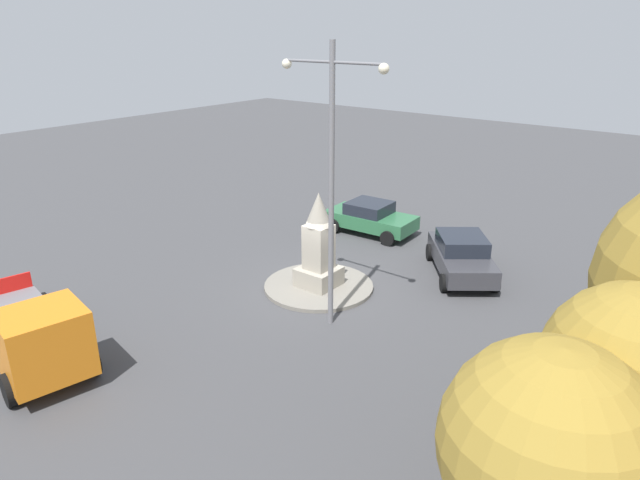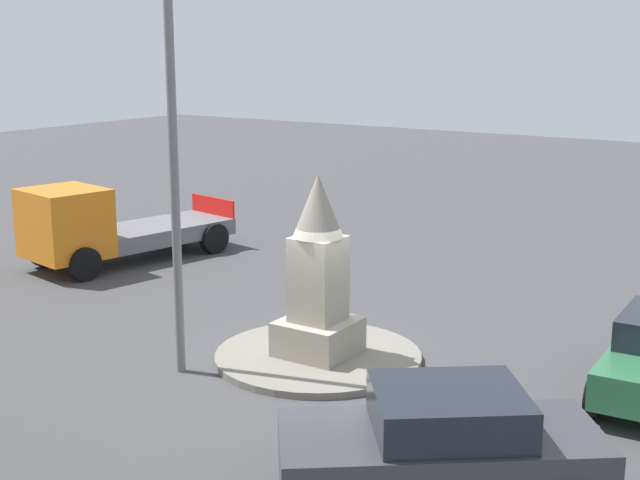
{
  "view_description": "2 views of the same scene",
  "coord_description": "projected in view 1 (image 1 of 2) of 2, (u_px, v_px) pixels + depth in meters",
  "views": [
    {
      "loc": [
        -11.18,
        14.15,
        8.63
      ],
      "look_at": [
        -0.4,
        0.43,
        2.02
      ],
      "focal_mm": 31.79,
      "sensor_mm": 36.0,
      "label": 1
    },
    {
      "loc": [
        -12.87,
        -8.55,
        5.78
      ],
      "look_at": [
        0.4,
        0.22,
        2.17
      ],
      "focal_mm": 49.55,
      "sensor_mm": 36.0,
      "label": 2
    }
  ],
  "objects": [
    {
      "name": "ground_plane",
      "position": [
        319.0,
        288.0,
        19.93
      ],
      "size": [
        80.0,
        80.0,
        0.0
      ],
      "primitive_type": "plane",
      "color": "#424244"
    },
    {
      "name": "traffic_island",
      "position": [
        319.0,
        286.0,
        19.9
      ],
      "size": [
        3.83,
        3.83,
        0.13
      ],
      "primitive_type": "cylinder",
      "color": "gray",
      "rests_on": "ground"
    },
    {
      "name": "monument",
      "position": [
        319.0,
        246.0,
        19.36
      ],
      "size": [
        1.3,
        1.3,
        3.35
      ],
      "color": "#9E9687",
      "rests_on": "traffic_island"
    },
    {
      "name": "streetlamp",
      "position": [
        332.0,
        166.0,
        15.84
      ],
      "size": [
        3.47,
        0.28,
        8.31
      ],
      "color": "slate",
      "rests_on": "ground"
    },
    {
      "name": "car_green_parked_right",
      "position": [
        370.0,
        217.0,
        24.96
      ],
      "size": [
        4.0,
        2.18,
        1.41
      ],
      "color": "#2D6B42",
      "rests_on": "ground"
    },
    {
      "name": "car_dark_grey_waiting",
      "position": [
        461.0,
        255.0,
        20.74
      ],
      "size": [
        3.89,
        4.31,
        1.51
      ],
      "color": "#38383D",
      "rests_on": "ground"
    },
    {
      "name": "truck_orange_near_island",
      "position": [
        34.0,
        336.0,
        14.88
      ],
      "size": [
        5.91,
        3.13,
        2.16
      ],
      "color": "orange",
      "rests_on": "ground"
    },
    {
      "name": "tree_near_wall",
      "position": [
        632.0,
        373.0,
        8.96
      ],
      "size": [
        2.89,
        2.89,
        4.97
      ],
      "color": "brown",
      "rests_on": "ground"
    },
    {
      "name": "tree_far_corner",
      "position": [
        549.0,
        446.0,
        7.89
      ],
      "size": [
        3.13,
        3.13,
        4.72
      ],
      "color": "brown",
      "rests_on": "ground"
    }
  ]
}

